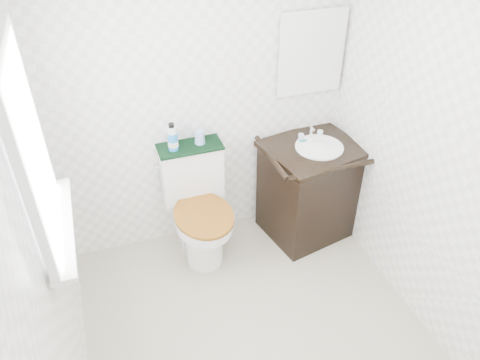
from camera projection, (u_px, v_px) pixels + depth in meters
floor at (260, 338)px, 3.12m from camera, size 2.40×2.40×0.00m
wall_back at (204, 99)px, 3.34m from camera, size 2.40×0.00×2.40m
wall_left at (41, 244)px, 2.13m from camera, size 0.00×2.40×2.40m
wall_right at (442, 158)px, 2.71m from camera, size 0.00×2.40×2.40m
window at (29, 150)px, 2.12m from camera, size 0.02×0.70×0.90m
mirror at (311, 53)px, 3.39m from camera, size 0.50×0.02×0.60m
toilet at (198, 211)px, 3.59m from camera, size 0.48×0.66×0.89m
vanity at (310, 188)px, 3.76m from camera, size 0.80×0.73×0.92m
trash_bin at (210, 220)px, 3.87m from camera, size 0.21×0.18×0.29m
towel at (190, 147)px, 3.39m from camera, size 0.47×0.22×0.02m
mouthwash_bottle at (173, 138)px, 3.29m from camera, size 0.07×0.07×0.21m
cup at (200, 137)px, 3.39m from camera, size 0.08×0.08×0.10m
soap_bar at (303, 141)px, 3.58m from camera, size 0.08×0.05×0.02m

